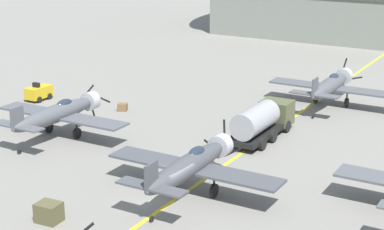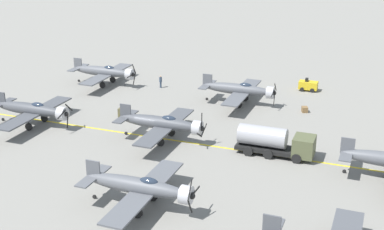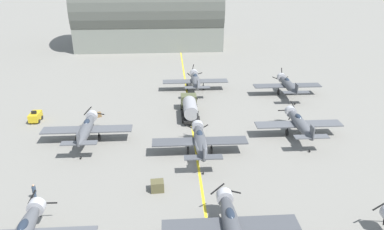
{
  "view_description": "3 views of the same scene",
  "coord_description": "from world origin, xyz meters",
  "views": [
    {
      "loc": [
        19.49,
        -30.83,
        16.99
      ],
      "look_at": [
        -2.07,
        6.43,
        3.75
      ],
      "focal_mm": 60.0,
      "sensor_mm": 36.0,
      "label": 1
    },
    {
      "loc": [
        50.0,
        24.32,
        22.88
      ],
      "look_at": [
        -1.86,
        4.48,
        2.52
      ],
      "focal_mm": 50.0,
      "sensor_mm": 36.0,
      "label": 2
    },
    {
      "loc": [
        -3.27,
        -39.46,
        23.49
      ],
      "look_at": [
        -0.31,
        6.04,
        3.74
      ],
      "focal_mm": 35.0,
      "sensor_mm": 36.0,
      "label": 3
    }
  ],
  "objects": [
    {
      "name": "airplane_near_center",
      "position": [
        1.78,
        -14.04,
        2.01
      ],
      "size": [
        12.0,
        9.98,
        3.65
      ],
      "rotation": [
        0.0,
        0.0,
        0.11
      ],
      "color": "#484A4F",
      "rests_on": "ground"
    },
    {
      "name": "taxiway_stripe",
      "position": [
        0.0,
        0.0,
        0.0
      ],
      "size": [
        0.3,
        160.0,
        0.01
      ],
      "primitive_type": "cube",
      "color": "yellow",
      "rests_on": "ground"
    },
    {
      "name": "airplane_far_center",
      "position": [
        1.62,
        26.02,
        2.01
      ],
      "size": [
        12.0,
        9.98,
        3.77
      ],
      "rotation": [
        0.0,
        0.0,
        0.08
      ],
      "color": "#54575C",
      "rests_on": "ground"
    },
    {
      "name": "airplane_mid_left",
      "position": [
        -14.42,
        6.38,
        2.01
      ],
      "size": [
        12.0,
        9.98,
        3.65
      ],
      "rotation": [
        0.0,
        0.0,
        0.2
      ],
      "color": "#54575C",
      "rests_on": "ground"
    },
    {
      "name": "supply_crate_mid_lane",
      "position": [
        -14.39,
        14.92,
        0.35
      ],
      "size": [
        1.04,
        0.96,
        0.7
      ],
      "primitive_type": "cube",
      "rotation": [
        0.0,
        0.0,
        0.37
      ],
      "color": "brown",
      "rests_on": "ground"
    },
    {
      "name": "tow_tractor",
      "position": [
        -23.6,
        13.81,
        0.79
      ],
      "size": [
        1.57,
        2.6,
        1.79
      ],
      "color": "gold",
      "rests_on": "ground"
    },
    {
      "name": "supply_crate_by_tanker",
      "position": [
        -4.79,
        -5.56,
        0.58
      ],
      "size": [
        1.48,
        1.26,
        1.17
      ],
      "primitive_type": "cube",
      "rotation": [
        0.0,
        0.0,
        0.07
      ],
      "color": "brown",
      "rests_on": "ground"
    },
    {
      "name": "fuel_tanker",
      "position": [
        -0.13,
        14.3,
        1.51
      ],
      "size": [
        2.67,
        8.0,
        2.98
      ],
      "color": "black",
      "rests_on": "ground"
    },
    {
      "name": "ground_plane",
      "position": [
        0.0,
        0.0,
        0.0
      ],
      "size": [
        400.0,
        400.0,
        0.0
      ],
      "primitive_type": "plane",
      "color": "gray"
    },
    {
      "name": "airplane_mid_right",
      "position": [
        14.55,
        6.21,
        2.01
      ],
      "size": [
        12.0,
        9.98,
        3.65
      ],
      "rotation": [
        0.0,
        0.0,
        0.25
      ],
      "color": "#56585D",
      "rests_on": "ground"
    },
    {
      "name": "airplane_far_right",
      "position": [
        17.89,
        22.49,
        2.01
      ],
      "size": [
        12.0,
        9.98,
        3.79
      ],
      "rotation": [
        0.0,
        0.0,
        0.15
      ],
      "color": "#4D4F54",
      "rests_on": "ground"
    },
    {
      "name": "ground_crew_walking",
      "position": [
        -17.39,
        -6.31,
        0.99
      ],
      "size": [
        0.4,
        0.4,
        1.82
      ],
      "color": "#334256",
      "rests_on": "ground"
    },
    {
      "name": "hangar",
      "position": [
        -8.03,
        64.73,
        8.9
      ],
      "size": [
        38.03,
        21.4,
        21.4
      ],
      "color": "gray",
      "rests_on": "ground"
    },
    {
      "name": "airplane_mid_center",
      "position": [
        0.44,
        1.93,
        2.01
      ],
      "size": [
        12.0,
        9.98,
        3.8
      ],
      "rotation": [
        0.0,
        0.0,
        0.02
      ],
      "color": "#4A4C51",
      "rests_on": "ground"
    }
  ]
}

